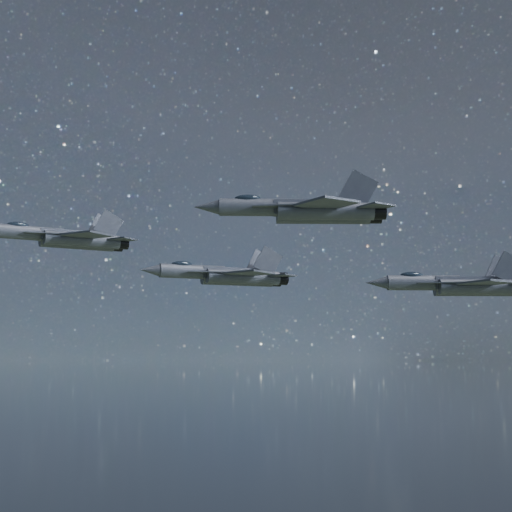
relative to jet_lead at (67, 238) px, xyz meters
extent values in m
cylinder|color=#373A44|center=(-3.78, -1.24, 0.21)|extent=(7.11, 3.58, 1.47)
ellipsoid|color=black|center=(-4.86, -1.59, 0.92)|extent=(2.45, 1.64, 0.73)
cube|color=#373A44|center=(0.89, 0.29, 0.16)|extent=(7.81, 3.76, 1.23)
cylinder|color=#373A44|center=(1.55, -0.49, -0.26)|extent=(8.01, 3.87, 1.47)
cylinder|color=#373A44|center=(0.96, 1.31, -0.26)|extent=(8.01, 3.87, 1.47)
cylinder|color=black|center=(5.68, 0.86, -0.26)|extent=(1.59, 1.68, 1.36)
cylinder|color=black|center=(5.09, 2.66, -0.26)|extent=(1.59, 1.68, 1.36)
cube|color=#373A44|center=(-1.77, -1.92, 0.10)|extent=(5.01, 1.64, 0.11)
cube|color=#373A44|center=(-2.56, 0.50, 0.10)|extent=(4.80, 3.30, 0.11)
cube|color=#373A44|center=(2.07, -2.70, -0.07)|extent=(5.42, 5.36, 0.19)
cube|color=#373A44|center=(0.07, 3.41, -0.07)|extent=(4.46, 4.81, 0.19)
cube|color=#373A44|center=(5.70, -0.42, -0.07)|extent=(3.21, 3.20, 0.14)
cube|color=#373A44|center=(4.35, 3.71, -0.07)|extent=(2.61, 2.76, 0.14)
cube|color=#373A44|center=(4.22, 0.14, 1.54)|extent=(3.24, 0.91, 3.37)
cube|color=#373A44|center=(3.49, 2.39, 1.54)|extent=(3.09, 1.41, 3.37)
cylinder|color=#373A44|center=(14.21, 10.19, -2.17)|extent=(8.26, 3.10, 1.70)
cone|color=#373A44|center=(9.05, 9.27, -2.17)|extent=(2.85, 1.97, 1.53)
ellipsoid|color=black|center=(12.92, 9.96, -1.35)|extent=(2.76, 1.59, 0.84)
cube|color=#373A44|center=(19.80, 11.19, -2.22)|extent=(9.11, 3.19, 1.42)
cylinder|color=#373A44|center=(20.42, 10.19, -2.71)|extent=(9.33, 3.30, 1.70)
cylinder|color=#373A44|center=(20.04, 12.34, -2.71)|extent=(9.33, 3.30, 1.70)
cylinder|color=black|center=(25.37, 11.08, -2.71)|extent=(1.68, 1.80, 1.57)
cylinder|color=black|center=(24.98, 13.23, -2.71)|extent=(1.68, 1.80, 1.57)
cube|color=#373A44|center=(16.41, 9.09, -2.30)|extent=(5.70, 1.28, 0.13)
cube|color=#373A44|center=(15.89, 11.99, -2.30)|extent=(5.73, 3.17, 0.13)
cube|color=#373A44|center=(20.67, 7.58, -2.49)|extent=(6.23, 6.27, 0.22)
cube|color=#373A44|center=(19.36, 14.89, -2.49)|extent=(5.60, 5.90, 0.22)
cube|color=#373A44|center=(25.19, 9.61, -2.49)|extent=(3.68, 3.71, 0.16)
cube|color=#373A44|center=(24.30, 14.55, -2.49)|extent=(3.29, 3.42, 0.16)
cube|color=#373A44|center=(23.59, 10.48, -0.64)|extent=(3.81, 0.66, 3.89)
cube|color=#373A44|center=(23.11, 13.17, -0.64)|extent=(3.71, 1.14, 3.89)
cylinder|color=#373A44|center=(17.38, -18.05, 0.37)|extent=(7.41, 2.59, 1.53)
cone|color=#373A44|center=(12.73, -17.35, 0.37)|extent=(2.53, 1.71, 1.37)
ellipsoid|color=black|center=(16.22, -17.87, 1.11)|extent=(2.46, 1.37, 0.76)
cube|color=#373A44|center=(22.43, -18.81, 0.32)|extent=(8.17, 2.65, 1.28)
cylinder|color=#373A44|center=(22.67, -19.83, -0.12)|extent=(8.38, 2.74, 1.53)
cylinder|color=#373A44|center=(22.96, -17.89, -0.12)|extent=(8.38, 2.74, 1.53)
cylinder|color=black|center=(27.13, -20.50, -0.12)|extent=(1.47, 1.59, 1.41)
cylinder|color=black|center=(27.42, -18.56, -0.12)|extent=(1.47, 1.59, 1.41)
cube|color=#373A44|center=(18.93, -19.62, 0.25)|extent=(5.17, 2.72, 0.12)
cube|color=#373A44|center=(19.32, -17.00, 0.25)|extent=(5.14, 1.30, 0.12)
cube|color=#373A44|center=(22.12, -22.13, 0.08)|extent=(5.10, 5.35, 0.20)
cube|color=#373A44|center=(23.12, -15.54, 0.08)|extent=(5.57, 5.63, 0.20)
cube|color=#373A44|center=(26.55, -21.71, 0.08)|extent=(3.00, 3.11, 0.15)
cube|color=#373A44|center=(27.22, -17.24, 0.08)|extent=(3.29, 3.32, 0.15)
cube|color=#373A44|center=(25.45, -20.50, 1.74)|extent=(3.35, 0.93, 3.49)
cube|color=#373A44|center=(25.81, -18.07, 1.74)|extent=(3.42, 0.57, 3.49)
cylinder|color=#373A44|center=(37.93, -3.77, -4.46)|extent=(7.97, 2.80, 1.65)
cone|color=#373A44|center=(32.92, -3.01, -4.46)|extent=(2.73, 1.84, 1.48)
ellipsoid|color=black|center=(36.68, -3.58, -3.67)|extent=(2.65, 1.47, 0.81)
cube|color=#373A44|center=(43.35, -4.60, -4.51)|extent=(8.79, 2.87, 1.37)
cylinder|color=#373A44|center=(43.61, -5.70, -4.99)|extent=(9.01, 2.96, 1.65)
cylinder|color=#373A44|center=(43.93, -3.62, -4.99)|extent=(9.01, 2.96, 1.65)
cube|color=#373A44|center=(39.59, -5.46, -4.58)|extent=(5.56, 2.94, 0.13)
cube|color=#373A44|center=(40.02, -2.65, -4.58)|extent=(5.53, 1.38, 0.13)
cube|color=#373A44|center=(43.02, -8.17, -4.77)|extent=(5.48, 5.76, 0.21)
cube|color=#373A44|center=(44.10, -1.08, -4.77)|extent=(6.00, 6.06, 0.21)
cube|color=#373A44|center=(48.52, -2.93, -4.77)|extent=(3.54, 3.58, 0.16)
cube|color=#373A44|center=(46.60, -6.42, -2.98)|extent=(3.61, 1.01, 3.76)
cube|color=#373A44|center=(46.99, -3.82, -2.98)|extent=(3.68, 0.61, 3.76)
camera|label=1|loc=(5.10, -83.65, -12.81)|focal=55.00mm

